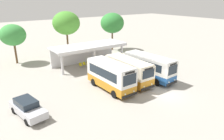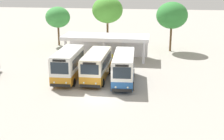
# 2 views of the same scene
# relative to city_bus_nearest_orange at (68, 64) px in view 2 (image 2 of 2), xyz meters

# --- Properties ---
(ground_plane) EXTENTS (180.00, 180.00, 0.00)m
(ground_plane) POSITION_rel_city_bus_nearest_orange_xyz_m (4.41, -4.98, -1.86)
(ground_plane) COLOR #A39E93
(city_bus_nearest_orange) EXTENTS (2.53, 7.12, 3.37)m
(city_bus_nearest_orange) POSITION_rel_city_bus_nearest_orange_xyz_m (0.00, 0.00, 0.00)
(city_bus_nearest_orange) COLOR black
(city_bus_nearest_orange) RESTS_ON ground
(city_bus_second_in_row) EXTENTS (2.42, 7.44, 3.14)m
(city_bus_second_in_row) POSITION_rel_city_bus_nearest_orange_xyz_m (3.13, 0.46, -0.12)
(city_bus_second_in_row) COLOR black
(city_bus_second_in_row) RESTS_ON ground
(city_bus_middle_cream) EXTENTS (2.62, 7.77, 3.27)m
(city_bus_middle_cream) POSITION_rel_city_bus_nearest_orange_xyz_m (6.27, -0.20, -0.05)
(city_bus_middle_cream) COLOR black
(city_bus_middle_cream) RESTS_ON ground
(terminal_canopy) EXTENTS (12.10, 4.52, 3.40)m
(terminal_canopy) POSITION_rel_city_bus_nearest_orange_xyz_m (2.63, 10.38, 0.70)
(terminal_canopy) COLOR silver
(terminal_canopy) RESTS_ON ground
(waiting_chair_end_by_column) EXTENTS (0.44, 0.44, 0.86)m
(waiting_chair_end_by_column) POSITION_rel_city_bus_nearest_orange_xyz_m (0.71, 9.25, -1.34)
(waiting_chair_end_by_column) COLOR slate
(waiting_chair_end_by_column) RESTS_ON ground
(waiting_chair_second_from_end) EXTENTS (0.44, 0.44, 0.86)m
(waiting_chair_second_from_end) POSITION_rel_city_bus_nearest_orange_xyz_m (1.41, 9.32, -1.34)
(waiting_chair_second_from_end) COLOR slate
(waiting_chair_second_from_end) RESTS_ON ground
(waiting_chair_middle_seat) EXTENTS (0.44, 0.44, 0.86)m
(waiting_chair_middle_seat) POSITION_rel_city_bus_nearest_orange_xyz_m (2.10, 9.29, -1.34)
(waiting_chair_middle_seat) COLOR slate
(waiting_chair_middle_seat) RESTS_ON ground
(waiting_chair_fourth_seat) EXTENTS (0.44, 0.44, 0.86)m
(waiting_chair_fourth_seat) POSITION_rel_city_bus_nearest_orange_xyz_m (2.79, 9.21, -1.34)
(waiting_chair_fourth_seat) COLOR slate
(waiting_chair_fourth_seat) RESTS_ON ground
(waiting_chair_fifth_seat) EXTENTS (0.44, 0.44, 0.86)m
(waiting_chair_fifth_seat) POSITION_rel_city_bus_nearest_orange_xyz_m (3.48, 9.21, -1.34)
(waiting_chair_fifth_seat) COLOR slate
(waiting_chair_fifth_seat) RESTS_ON ground
(waiting_chair_far_end_seat) EXTENTS (0.44, 0.44, 0.86)m
(waiting_chair_far_end_seat) POSITION_rel_city_bus_nearest_orange_xyz_m (4.18, 9.27, -1.34)
(waiting_chair_far_end_seat) COLOR slate
(waiting_chair_far_end_seat) RESTS_ON ground
(roadside_tree_behind_canopy) EXTENTS (4.84, 4.84, 8.35)m
(roadside_tree_behind_canopy) POSITION_rel_city_bus_nearest_orange_xyz_m (1.80, 16.24, 4.41)
(roadside_tree_behind_canopy) COLOR brown
(roadside_tree_behind_canopy) RESTS_ON ground
(roadside_tree_east_of_canopy) EXTENTS (4.81, 4.81, 7.67)m
(roadside_tree_east_of_canopy) POSITION_rel_city_bus_nearest_orange_xyz_m (11.84, 16.22, 3.75)
(roadside_tree_east_of_canopy) COLOR brown
(roadside_tree_east_of_canopy) RESTS_ON ground
(roadside_tree_west_of_canopy) EXTENTS (4.11, 4.11, 6.56)m
(roadside_tree_west_of_canopy) POSITION_rel_city_bus_nearest_orange_xyz_m (-6.92, 17.85, 2.94)
(roadside_tree_west_of_canopy) COLOR brown
(roadside_tree_west_of_canopy) RESTS_ON ground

